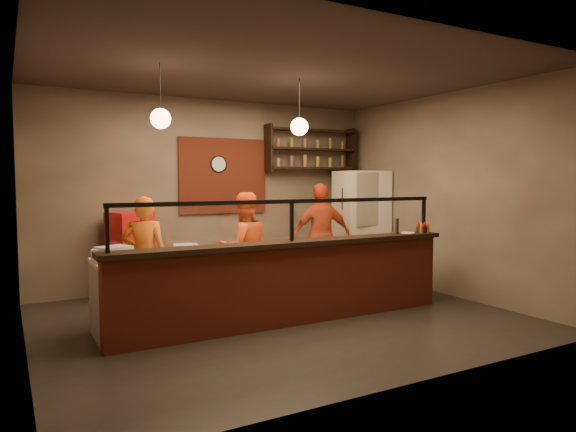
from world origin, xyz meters
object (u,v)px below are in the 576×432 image
cook_left (144,257)px  red_cooler (130,255)px  cook_right (322,236)px  fridge (361,225)px  pizza_dough (265,249)px  pepper_mill (397,226)px  cook_mid (244,249)px  wall_clock (218,164)px  condiment_caddy (423,229)px

cook_left → red_cooler: (0.08, 1.26, -0.14)m
cook_right → fridge: 1.11m
pizza_dough → pepper_mill: size_ratio=2.09×
cook_mid → fridge: (2.71, 0.77, 0.17)m
cook_right → red_cooler: size_ratio=1.33×
wall_clock → pizza_dough: (-0.21, -2.23, -1.19)m
red_cooler → pepper_mill: 4.06m
wall_clock → cook_right: 2.16m
wall_clock → cook_mid: 2.00m
condiment_caddy → pepper_mill: 0.47m
red_cooler → pepper_mill: (3.21, -2.43, 0.50)m
cook_right → red_cooler: cook_right is taller
cook_left → condiment_caddy: (3.76, -1.20, 0.30)m
cook_left → red_cooler: bearing=-70.2°
cook_right → pepper_mill: 1.71m
cook_left → pizza_dough: size_ratio=3.51×
cook_right → pizza_dough: 2.03m
wall_clock → pepper_mill: bearing=-59.1°
wall_clock → fridge: bearing=-16.7°
cook_left → pepper_mill: cook_left is taller
condiment_caddy → cook_left: bearing=162.4°
fridge → cook_left: bearing=-160.8°
wall_clock → cook_left: (-1.66, -1.57, -1.29)m
cook_left → pepper_mill: bearing=-176.1°
cook_right → red_cooler: 3.12m
cook_mid → pizza_dough: cook_mid is taller
fridge → red_cooler: (-4.08, 0.44, -0.33)m
pepper_mill → cook_right: bearing=96.6°
cook_right → fridge: fridge is taller
cook_mid → wall_clock: bearing=-96.2°
fridge → red_cooler: bearing=-178.1°
wall_clock → cook_left: size_ratio=0.19×
red_cooler → pepper_mill: size_ratio=6.07×
wall_clock → red_cooler: size_ratio=0.22×
cook_mid → red_cooler: bearing=-40.0°
wall_clock → pepper_mill: size_ratio=1.36×
cook_right → pizza_dough: cook_right is taller
cook_right → pizza_dough: bearing=45.8°
wall_clock → fridge: (2.50, -0.75, -1.10)m
fridge → red_cooler: fridge is taller
cook_left → pepper_mill: (3.29, -1.17, 0.36)m
red_cooler → pizza_dough: (1.37, -1.92, 0.24)m
cook_left → pizza_dough: bearing=178.9°
condiment_caddy → cook_mid: bearing=151.8°
pizza_dough → condiment_caddy: bearing=-13.0°
cook_mid → fridge: bearing=-162.4°
cook_mid → red_cooler: 1.84m
cook_right → red_cooler: bearing=-3.4°
fridge → pizza_dough: (-2.71, -1.48, -0.09)m
cook_right → fridge: bearing=-153.3°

